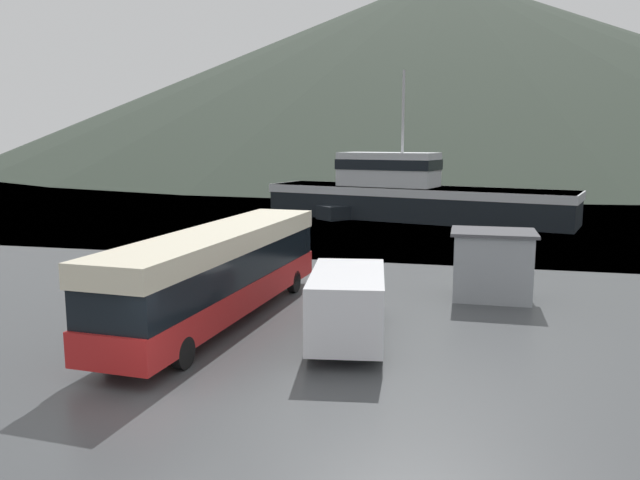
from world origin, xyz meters
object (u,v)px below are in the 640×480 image
Objects in this scene: storage_bin at (174,272)px; delivery_van at (348,302)px; small_boat at (360,210)px; dock_kiosk at (492,264)px; tour_bus at (221,269)px; fishing_boat at (411,194)px.

delivery_van is at bearing -33.53° from storage_bin.
delivery_van is 0.96× the size of small_boat.
dock_kiosk is at bearing 2.35° from storage_bin.
delivery_van is at bearing -9.31° from tour_bus.
dock_kiosk is at bearing 33.71° from tour_bus.
small_boat is (-9.48, 24.74, -0.82)m from dock_kiosk.
small_boat is at bearing 90.97° from delivery_van.
tour_bus is at bearing 158.69° from delivery_van.
tour_bus is 10.61m from dock_kiosk.
tour_bus is 0.53× the size of fishing_boat.
fishing_boat reaches higher than dock_kiosk.
delivery_van is at bearing -125.47° from dock_kiosk.
tour_bus is 2.00× the size of delivery_van.
dock_kiosk is 26.51m from small_boat.
small_boat is (-4.95, 31.11, -0.67)m from delivery_van.
fishing_boat is 26.06m from storage_bin.
fishing_boat is 7.61× the size of dock_kiosk.
delivery_van is 10.55m from storage_bin.
storage_bin is 0.20× the size of small_boat.
dock_kiosk is at bearing -28.42° from small_boat.
fishing_boat is (-0.81, 30.59, 0.75)m from delivery_van.
small_boat is at bearing 110.97° from dock_kiosk.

